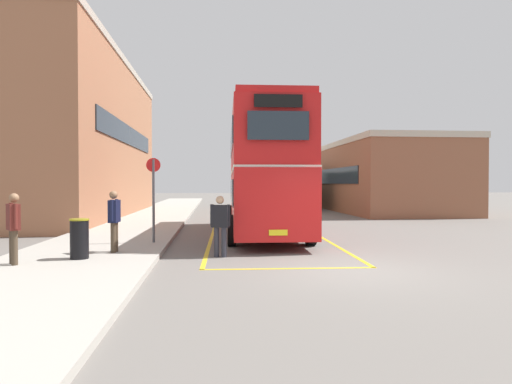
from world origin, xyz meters
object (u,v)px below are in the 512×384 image
at_px(pedestrian_boarding, 220,222).
at_px(litter_bin, 79,239).
at_px(bus_stop_sign, 153,192).
at_px(pedestrian_waiting_near, 114,217).
at_px(single_deck_bus, 287,188).
at_px(pedestrian_waiting_far, 13,224).
at_px(double_decker_bus, 264,170).

bearing_deg(pedestrian_boarding, litter_bin, -167.39).
distance_m(pedestrian_boarding, bus_stop_sign, 3.08).
bearing_deg(litter_bin, pedestrian_boarding, 12.61).
height_order(pedestrian_waiting_near, bus_stop_sign, bus_stop_sign).
bearing_deg(pedestrian_boarding, bus_stop_sign, 133.73).
bearing_deg(single_deck_bus, pedestrian_waiting_near, -110.24).
xyz_separation_m(single_deck_bus, pedestrian_waiting_far, (-10.43, -24.86, -0.56)).
relative_size(single_deck_bus, pedestrian_boarding, 5.60).
bearing_deg(bus_stop_sign, double_decker_bus, 38.16).
distance_m(pedestrian_waiting_near, pedestrian_waiting_far, 2.53).
height_order(single_deck_bus, pedestrian_boarding, single_deck_bus).
relative_size(pedestrian_boarding, bus_stop_sign, 0.63).
height_order(double_decker_bus, pedestrian_waiting_near, double_decker_bus).
bearing_deg(litter_bin, double_decker_bus, 48.57).
bearing_deg(pedestrian_waiting_far, litter_bin, 28.44).
bearing_deg(double_decker_bus, pedestrian_waiting_far, -134.48).
relative_size(pedestrian_waiting_near, bus_stop_sign, 0.62).
relative_size(pedestrian_waiting_far, bus_stop_sign, 0.62).
xyz_separation_m(pedestrian_boarding, pedestrian_waiting_near, (-2.85, 0.23, 0.14)).
bearing_deg(double_decker_bus, pedestrian_boarding, -108.87).
distance_m(single_deck_bus, litter_bin, 25.88).
relative_size(double_decker_bus, pedestrian_waiting_far, 6.19).
relative_size(pedestrian_boarding, litter_bin, 1.69).
xyz_separation_m(single_deck_bus, pedestrian_waiting_near, (-8.55, -23.17, -0.55)).
relative_size(pedestrian_waiting_near, litter_bin, 1.68).
bearing_deg(single_deck_bus, bus_stop_sign, -110.05).
xyz_separation_m(pedestrian_waiting_far, bus_stop_sign, (2.68, 3.61, 0.66)).
bearing_deg(pedestrian_waiting_near, pedestrian_waiting_far, -138.15).
height_order(double_decker_bus, pedestrian_boarding, double_decker_bus).
height_order(single_deck_bus, pedestrian_waiting_far, single_deck_bus).
relative_size(pedestrian_waiting_far, litter_bin, 1.66).
bearing_deg(litter_bin, single_deck_bus, 69.23).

